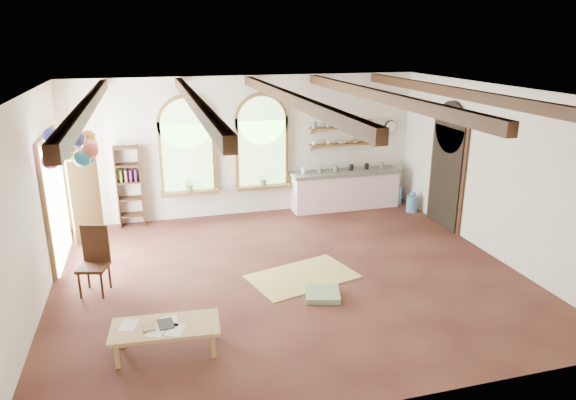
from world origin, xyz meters
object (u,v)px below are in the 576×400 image
object	(u,v)px
side_chair	(95,274)
balloon_cluster	(72,147)
coffee_table	(165,329)
kitchen_counter	(345,189)

from	to	relation	value
side_chair	balloon_cluster	xyz separation A→B (m)	(-0.17, 0.58, 2.01)
side_chair	coffee_table	bearing A→B (deg)	-62.85
kitchen_counter	side_chair	size ratio (longest dim) A/B	2.39
kitchen_counter	balloon_cluster	distance (m)	6.46
kitchen_counter	coffee_table	size ratio (longest dim) A/B	1.83
kitchen_counter	balloon_cluster	size ratio (longest dim) A/B	2.30
kitchen_counter	coffee_table	bearing A→B (deg)	-131.99
side_chair	balloon_cluster	distance (m)	2.10
balloon_cluster	coffee_table	bearing A→B (deg)	-65.12
balloon_cluster	side_chair	bearing A→B (deg)	-73.77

